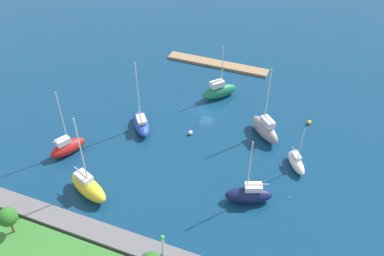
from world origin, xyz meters
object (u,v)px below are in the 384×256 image
(park_tree_west, at_px, (8,217))
(sailboat_red_far_north, at_px, (67,147))
(pier_dock, at_px, (217,64))
(mooring_buoy_white, at_px, (190,133))
(sailboat_blue_by_breakwater, at_px, (141,123))
(mooring_buoy_yellow, at_px, (309,122))
(sailboat_gray_off_beacon, at_px, (265,129))
(sailboat_navy_east_end, at_px, (249,194))
(sailboat_yellow_lone_north, at_px, (88,187))
(harbor_beacon, at_px, (163,244))
(sailboat_green_along_channel, at_px, (219,91))
(sailboat_white_center_basin, at_px, (296,162))

(park_tree_west, height_order, sailboat_red_far_north, sailboat_red_far_north)
(pier_dock, relative_size, mooring_buoy_white, 28.66)
(sailboat_blue_by_breakwater, distance_m, mooring_buoy_yellow, 30.33)
(pier_dock, distance_m, sailboat_gray_off_beacon, 25.53)
(sailboat_red_far_north, bearing_deg, sailboat_navy_east_end, -61.62)
(park_tree_west, xyz_separation_m, mooring_buoy_yellow, (-32.83, -39.27, -3.82))
(sailboat_navy_east_end, relative_size, sailboat_yellow_lone_north, 0.79)
(sailboat_gray_off_beacon, xyz_separation_m, sailboat_blue_by_breakwater, (20.89, 5.96, -0.44))
(sailboat_navy_east_end, height_order, mooring_buoy_yellow, sailboat_navy_east_end)
(sailboat_blue_by_breakwater, bearing_deg, sailboat_red_far_north, 103.37)
(harbor_beacon, distance_m, sailboat_yellow_lone_north, 16.35)
(sailboat_gray_off_beacon, relative_size, sailboat_red_far_north, 1.10)
(sailboat_navy_east_end, relative_size, sailboat_green_along_channel, 1.03)
(sailboat_navy_east_end, distance_m, sailboat_yellow_lone_north, 23.62)
(sailboat_red_far_north, xyz_separation_m, sailboat_green_along_channel, (-18.13, -24.76, 0.17))
(harbor_beacon, distance_m, mooring_buoy_white, 25.52)
(park_tree_west, xyz_separation_m, sailboat_yellow_lone_north, (-4.94, -10.21, -2.63))
(pier_dock, relative_size, sailboat_yellow_lone_north, 1.57)
(sailboat_yellow_lone_north, bearing_deg, sailboat_green_along_channel, 93.79)
(sailboat_red_far_north, distance_m, mooring_buoy_white, 20.90)
(sailboat_white_center_basin, xyz_separation_m, sailboat_yellow_lone_north, (27.60, 16.93, 0.54))
(harbor_beacon, height_order, sailboat_yellow_lone_north, sailboat_yellow_lone_north)
(sailboat_gray_off_beacon, bearing_deg, sailboat_yellow_lone_north, 91.33)
(sailboat_white_center_basin, bearing_deg, sailboat_gray_off_beacon, -165.46)
(sailboat_blue_by_breakwater, bearing_deg, harbor_beacon, 175.32)
(sailboat_gray_off_beacon, xyz_separation_m, sailboat_red_far_north, (29.25, 16.28, -0.31))
(sailboat_gray_off_beacon, bearing_deg, sailboat_blue_by_breakwater, 60.06)
(park_tree_west, relative_size, mooring_buoy_yellow, 5.41)
(sailboat_yellow_lone_north, bearing_deg, sailboat_white_center_basin, 52.98)
(sailboat_navy_east_end, distance_m, mooring_buoy_yellow, 22.36)
(sailboat_navy_east_end, xyz_separation_m, mooring_buoy_white, (13.52, -11.03, -0.97))
(sailboat_yellow_lone_north, distance_m, sailboat_red_far_north, 10.43)
(pier_dock, distance_m, park_tree_west, 54.41)
(harbor_beacon, xyz_separation_m, park_tree_west, (19.96, 4.06, 0.71))
(park_tree_west, relative_size, mooring_buoy_white, 5.45)
(sailboat_gray_off_beacon, distance_m, sailboat_red_far_north, 33.47)
(harbor_beacon, bearing_deg, sailboat_red_far_north, -28.49)
(mooring_buoy_white, relative_size, mooring_buoy_yellow, 0.99)
(harbor_beacon, xyz_separation_m, sailboat_blue_by_breakwater, (14.86, -22.92, -2.29))
(park_tree_west, bearing_deg, sailboat_blue_by_breakwater, -100.72)
(sailboat_yellow_lone_north, relative_size, mooring_buoy_yellow, 18.07)
(park_tree_west, relative_size, sailboat_navy_east_end, 0.38)
(pier_dock, bearing_deg, harbor_beacon, 100.84)
(sailboat_green_along_channel, bearing_deg, mooring_buoy_white, -141.73)
(pier_dock, relative_size, park_tree_west, 5.26)
(park_tree_west, height_order, mooring_buoy_yellow, park_tree_west)
(sailboat_red_far_north, bearing_deg, sailboat_blue_by_breakwater, -12.41)
(sailboat_green_along_channel, height_order, mooring_buoy_white, sailboat_green_along_channel)
(park_tree_west, distance_m, sailboat_gray_off_beacon, 42.04)
(sailboat_navy_east_end, height_order, mooring_buoy_white, sailboat_navy_east_end)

